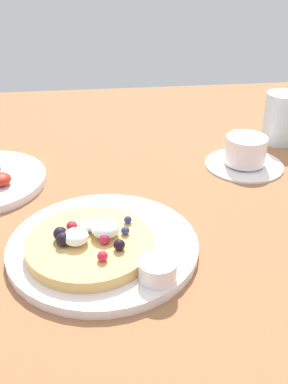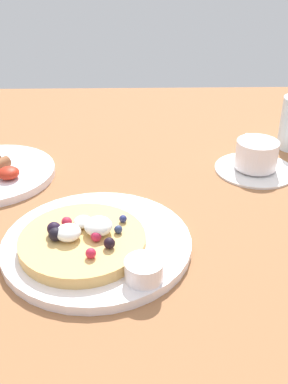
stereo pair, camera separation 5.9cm
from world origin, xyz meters
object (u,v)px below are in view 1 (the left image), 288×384
Objects in this scene: pancake_plate at (103,246)px; water_glass at (281,118)px; syrup_ramekin at (158,269)px; coffee_cup at (245,149)px; coffee_saucer at (244,164)px.

water_glass is (0.38, 0.34, 0.05)m from pancake_plate.
coffee_cup is (0.21, 0.32, 0.01)m from syrup_ramekin.
pancake_plate is at bearing -139.99° from coffee_cup.
water_glass reaches higher than pancake_plate.
pancake_plate is 0.51m from water_glass.
water_glass reaches higher than coffee_cup.
water_glass reaches higher than coffee_saucer.
coffee_saucer is 0.03m from coffee_cup.
syrup_ramekin is at bearing -127.43° from water_glass.
coffee_saucer is at bearing -82.15° from coffee_cup.
pancake_plate is 1.79× the size of coffee_saucer.
coffee_cup is (0.28, 0.23, 0.03)m from pancake_plate.
syrup_ramekin is at bearing -52.26° from pancake_plate.
coffee_saucer is at bearing -135.72° from water_glass.
syrup_ramekin is 0.33× the size of coffee_saucer.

